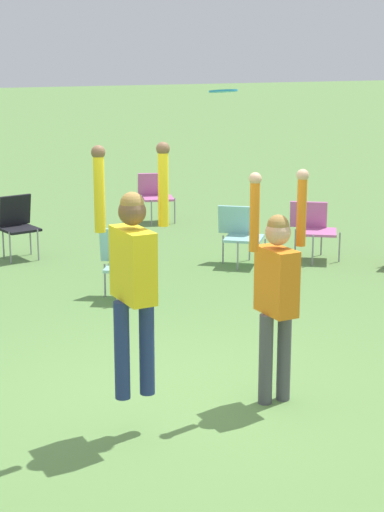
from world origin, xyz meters
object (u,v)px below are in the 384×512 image
(camping_chair_1, at_px, (18,221))
(camping_chair_4, at_px, (123,258))
(camping_chair_2, at_px, (314,226))
(frisbee, at_px, (223,91))
(camping_chair_0, at_px, (241,231))
(person_defending, at_px, (277,284))
(camping_chair_3, at_px, (156,193))
(person_jumping, at_px, (133,268))

(camping_chair_1, bearing_deg, camping_chair_4, 92.48)
(camping_chair_1, distance_m, camping_chair_2, 4.27)
(frisbee, xyz_separation_m, camping_chair_0, (2.53, 4.23, -2.17))
(camping_chair_0, height_order, camping_chair_4, camping_chair_4)
(person_defending, relative_size, camping_chair_2, 2.45)
(frisbee, distance_m, camping_chair_3, 8.26)
(person_jumping, distance_m, camping_chair_4, 3.90)
(camping_chair_3, bearing_deg, camping_chair_1, 45.51)
(camping_chair_0, distance_m, camping_chair_3, 3.30)
(person_defending, xyz_separation_m, camping_chair_0, (2.09, 4.38, -0.58))
(frisbee, relative_size, camping_chair_4, 0.27)
(camping_chair_1, xyz_separation_m, camping_chair_3, (2.85, 1.56, -0.03))
(camping_chair_4, bearing_deg, person_defending, 122.26)
(person_defending, bearing_deg, camping_chair_0, 152.63)
(frisbee, height_order, camping_chair_1, frisbee)
(camping_chair_3, bearing_deg, camping_chair_4, 78.50)
(frisbee, distance_m, camping_chair_2, 5.83)
(person_defending, distance_m, camping_chair_4, 3.58)
(person_defending, xyz_separation_m, camping_chair_1, (-0.63, 6.10, -0.52))
(camping_chair_3, xyz_separation_m, camping_chair_4, (-2.22, -4.14, -0.02))
(camping_chair_2, bearing_deg, frisbee, 82.64)
(person_jumping, height_order, camping_chair_1, person_jumping)
(frisbee, xyz_separation_m, camping_chair_2, (3.62, 4.03, -2.15))
(camping_chair_3, bearing_deg, frisbee, 87.28)
(frisbee, relative_size, camping_chair_0, 0.28)
(camping_chair_3, bearing_deg, camping_chair_2, 122.18)
(camping_chair_3, bearing_deg, person_jumping, 82.22)
(person_jumping, relative_size, camping_chair_4, 2.36)
(person_jumping, relative_size, person_defending, 0.99)
(camping_chair_1, xyz_separation_m, camping_chair_2, (3.81, -1.93, -0.05))
(camping_chair_1, height_order, camping_chair_3, camping_chair_1)
(camping_chair_1, xyz_separation_m, camping_chair_4, (0.63, -2.57, -0.04))
(person_defending, bearing_deg, frisbee, -110.44)
(person_defending, height_order, frisbee, frisbee)
(person_jumping, distance_m, person_defending, 1.34)
(frisbee, distance_m, camping_chair_4, 4.03)
(person_jumping, bearing_deg, camping_chair_3, -26.41)
(person_jumping, distance_m, camping_chair_2, 6.22)
(person_defending, relative_size, camping_chair_1, 2.22)
(person_jumping, relative_size, frisbee, 8.66)
(person_defending, bearing_deg, person_jumping, -90.00)
(camping_chair_0, bearing_deg, camping_chair_2, -151.74)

